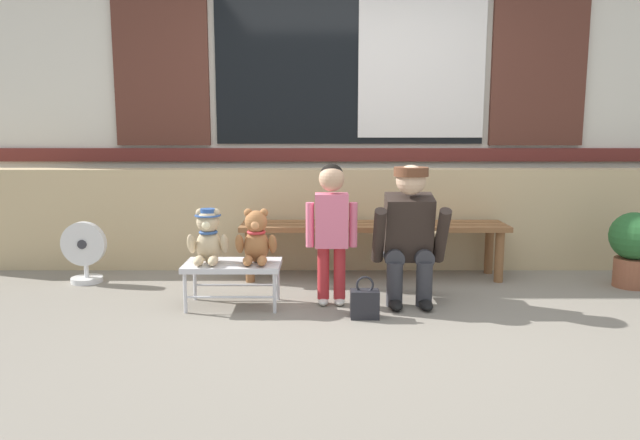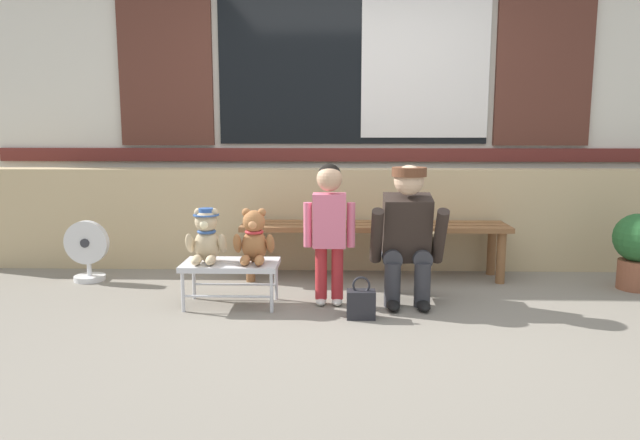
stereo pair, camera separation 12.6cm
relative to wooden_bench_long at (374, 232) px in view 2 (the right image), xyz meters
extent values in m
plane|color=gray|center=(-0.16, -1.06, -0.37)|extent=(60.00, 60.00, 0.00)
cube|color=tan|center=(-0.16, 0.37, 0.05)|extent=(6.92, 0.25, 0.85)
cube|color=silver|center=(-0.16, 0.89, 1.31)|extent=(7.06, 0.20, 3.36)
cube|color=maroon|center=(-0.16, 0.77, 0.58)|extent=(6.50, 0.04, 0.12)
cube|color=black|center=(-0.16, 0.78, 1.38)|extent=(2.40, 0.03, 1.40)
cube|color=white|center=(0.48, 0.76, 1.38)|extent=(1.13, 0.02, 1.29)
cube|color=#562D23|center=(-1.84, 0.77, 1.38)|extent=(0.84, 0.05, 1.43)
cube|color=#562D23|center=(1.52, 0.77, 1.38)|extent=(0.84, 0.05, 1.43)
cube|color=brown|center=(0.00, -0.14, 0.05)|extent=(2.10, 0.11, 0.04)
cube|color=brown|center=(0.00, 0.00, 0.05)|extent=(2.10, 0.11, 0.04)
cube|color=brown|center=(0.00, 0.14, 0.05)|extent=(2.10, 0.11, 0.04)
cylinder|color=brown|center=(-0.97, -0.14, -0.17)|extent=(0.07, 0.07, 0.40)
cylinder|color=brown|center=(-0.97, 0.14, -0.17)|extent=(0.07, 0.07, 0.40)
cylinder|color=brown|center=(0.97, -0.14, -0.17)|extent=(0.07, 0.07, 0.40)
cylinder|color=brown|center=(0.97, 0.14, -0.17)|extent=(0.07, 0.07, 0.40)
cube|color=silver|center=(-1.01, -0.77, -0.09)|extent=(0.64, 0.36, 0.04)
cylinder|color=silver|center=(-1.30, -0.92, -0.24)|extent=(0.02, 0.02, 0.26)
cylinder|color=silver|center=(-1.30, -0.62, -0.24)|extent=(0.02, 0.02, 0.26)
cylinder|color=silver|center=(-0.72, -0.92, -0.24)|extent=(0.02, 0.02, 0.26)
cylinder|color=silver|center=(-0.72, -0.62, -0.24)|extent=(0.02, 0.02, 0.26)
cylinder|color=silver|center=(-1.01, -0.92, -0.27)|extent=(0.58, 0.02, 0.02)
cylinder|color=silver|center=(-1.01, -0.62, -0.27)|extent=(0.58, 0.02, 0.02)
ellipsoid|color=#CCB289|center=(-1.17, -0.75, 0.04)|extent=(0.17, 0.14, 0.22)
sphere|color=#CCB289|center=(-1.17, -0.76, 0.20)|extent=(0.15, 0.15, 0.15)
sphere|color=#FFEEBB|center=(-1.17, -0.82, 0.19)|extent=(0.06, 0.06, 0.06)
sphere|color=#CCB289|center=(-1.22, -0.75, 0.26)|extent=(0.06, 0.06, 0.06)
ellipsoid|color=#CCB289|center=(-1.28, -0.78, 0.06)|extent=(0.06, 0.11, 0.16)
ellipsoid|color=#CCB289|center=(-1.22, -0.87, -0.04)|extent=(0.06, 0.15, 0.06)
sphere|color=#CCB289|center=(-1.12, -0.75, 0.26)|extent=(0.06, 0.06, 0.06)
ellipsoid|color=#CCB289|center=(-1.06, -0.78, 0.06)|extent=(0.06, 0.11, 0.16)
ellipsoid|color=#CCB289|center=(-1.12, -0.87, -0.04)|extent=(0.06, 0.15, 0.06)
torus|color=#335699|center=(-1.17, -0.76, 0.13)|extent=(0.13, 0.13, 0.02)
cylinder|color=#335699|center=(-1.17, -0.76, 0.24)|extent=(0.17, 0.17, 0.01)
cylinder|color=#335699|center=(-1.17, -0.76, 0.27)|extent=(0.10, 0.10, 0.04)
ellipsoid|color=#A86B3D|center=(-0.85, -0.75, 0.04)|extent=(0.17, 0.14, 0.22)
sphere|color=#A86B3D|center=(-0.85, -0.76, 0.20)|extent=(0.15, 0.15, 0.15)
sphere|color=#E1955B|center=(-0.85, -0.82, 0.19)|extent=(0.06, 0.06, 0.06)
sphere|color=#A86B3D|center=(-0.90, -0.75, 0.26)|extent=(0.06, 0.06, 0.06)
ellipsoid|color=#A86B3D|center=(-0.96, -0.78, 0.06)|extent=(0.06, 0.11, 0.16)
ellipsoid|color=#A86B3D|center=(-0.90, -0.87, -0.04)|extent=(0.06, 0.15, 0.06)
sphere|color=#A86B3D|center=(-0.80, -0.75, 0.26)|extent=(0.06, 0.06, 0.06)
ellipsoid|color=#A86B3D|center=(-0.74, -0.78, 0.06)|extent=(0.06, 0.11, 0.16)
ellipsoid|color=#A86B3D|center=(-0.80, -0.87, -0.04)|extent=(0.06, 0.15, 0.06)
torus|color=red|center=(-0.85, -0.76, 0.13)|extent=(0.13, 0.13, 0.02)
cylinder|color=#B7282D|center=(-0.40, -0.73, -0.15)|extent=(0.08, 0.08, 0.36)
ellipsoid|color=silver|center=(-0.40, -0.75, -0.35)|extent=(0.07, 0.12, 0.05)
cylinder|color=#B7282D|center=(-0.29, -0.73, -0.15)|extent=(0.08, 0.08, 0.36)
ellipsoid|color=silver|center=(-0.29, -0.75, -0.35)|extent=(0.07, 0.12, 0.05)
cube|color=#E56B89|center=(-0.35, -0.73, 0.21)|extent=(0.22, 0.15, 0.36)
cylinder|color=#E56B89|center=(-0.49, -0.73, 0.18)|extent=(0.06, 0.06, 0.30)
cylinder|color=#E56B89|center=(-0.20, -0.73, 0.18)|extent=(0.06, 0.06, 0.30)
sphere|color=tan|center=(-0.35, -0.73, 0.49)|extent=(0.17, 0.17, 0.17)
sphere|color=black|center=(-0.35, -0.72, 0.51)|extent=(0.16, 0.16, 0.16)
cylinder|color=#333338|center=(0.08, -0.76, -0.22)|extent=(0.11, 0.11, 0.30)
cylinder|color=#333338|center=(0.08, -0.62, -0.05)|extent=(0.13, 0.32, 0.13)
ellipsoid|color=black|center=(0.08, -0.84, -0.34)|extent=(0.09, 0.20, 0.06)
cylinder|color=#333338|center=(0.28, -0.76, -0.22)|extent=(0.11, 0.11, 0.30)
cylinder|color=#333338|center=(0.28, -0.62, -0.05)|extent=(0.13, 0.32, 0.13)
ellipsoid|color=black|center=(0.28, -0.84, -0.34)|extent=(0.09, 0.20, 0.06)
cube|color=#2D231E|center=(0.18, -0.65, 0.15)|extent=(0.32, 0.30, 0.47)
cylinder|color=#2D231E|center=(-0.03, -0.75, 0.11)|extent=(0.08, 0.28, 0.40)
cylinder|color=#2D231E|center=(0.39, -0.75, 0.11)|extent=(0.08, 0.28, 0.40)
sphere|color=#DBB28E|center=(0.18, -0.72, 0.48)|extent=(0.20, 0.20, 0.20)
cylinder|color=brown|center=(0.18, -0.72, 0.53)|extent=(0.23, 0.23, 0.06)
cube|color=brown|center=(0.37, -0.56, 0.01)|extent=(0.10, 0.22, 0.16)
cube|color=#232328|center=(-0.14, -1.02, -0.28)|extent=(0.18, 0.11, 0.18)
torus|color=#232328|center=(-0.14, -1.02, -0.16)|extent=(0.11, 0.01, 0.11)
cylinder|color=brown|center=(1.93, -0.28, -0.26)|extent=(0.26, 0.26, 0.22)
sphere|color=#28602D|center=(1.93, -0.28, 0.02)|extent=(0.36, 0.36, 0.36)
cylinder|color=silver|center=(-2.25, -0.15, -0.35)|extent=(0.24, 0.24, 0.04)
cylinder|color=silver|center=(-2.25, -0.15, -0.28)|extent=(0.04, 0.04, 0.10)
cylinder|color=silver|center=(-2.25, -0.17, -0.06)|extent=(0.34, 0.06, 0.34)
cylinder|color=#333338|center=(-2.25, -0.17, -0.06)|extent=(0.07, 0.08, 0.07)
camera|label=1|loc=(-0.42, -4.62, 0.82)|focal=33.11mm
camera|label=2|loc=(-0.30, -4.62, 0.82)|focal=33.11mm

